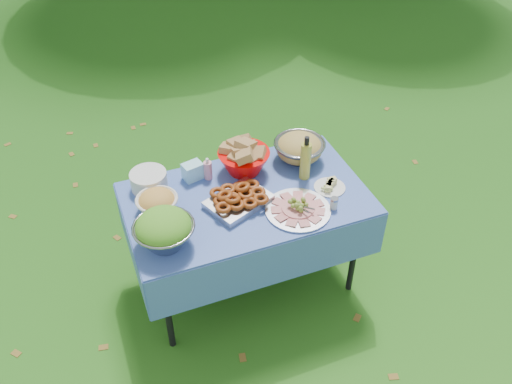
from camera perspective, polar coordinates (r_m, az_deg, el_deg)
ground at (r=3.83m, az=-0.88°, el=-9.21°), size 80.00×80.00×0.00m
picnic_table at (r=3.55m, az=-0.94°, el=-5.21°), size 1.46×0.86×0.76m
salad_bowl at (r=2.96m, az=-9.67°, el=-3.94°), size 0.42×0.42×0.22m
pasta_bowl_white at (r=3.21m, az=-10.38°, el=-1.01°), size 0.29×0.29×0.13m
plate_stack at (r=3.39m, az=-11.22°, el=1.22°), size 0.24×0.24×0.11m
wipes_box at (r=3.42m, az=-6.68°, el=2.20°), size 0.14×0.11×0.11m
sanitizer_bottle at (r=3.40m, az=-5.10°, el=2.49°), size 0.06×0.06×0.15m
bread_bowl at (r=3.43m, az=-1.29°, el=3.75°), size 0.44×0.44×0.22m
pasta_bowl_steel at (r=3.56m, az=4.58°, el=4.68°), size 0.36×0.36×0.18m
fried_tray at (r=3.21m, az=-1.87°, el=-0.72°), size 0.43×0.37×0.09m
charcuterie_platter at (r=3.18m, az=4.46°, el=-1.39°), size 0.40×0.40×0.09m
oil_bottle at (r=3.36m, az=5.24°, el=3.62°), size 0.07×0.07×0.31m
cheese_plate at (r=3.37m, az=7.79°, el=0.77°), size 0.26×0.26×0.05m
shaker at (r=3.22m, az=8.21°, el=-1.18°), size 0.06×0.06×0.08m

